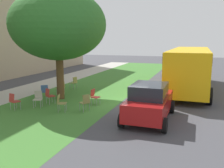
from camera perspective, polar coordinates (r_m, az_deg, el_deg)
The scene contains 15 objects.
ground at distance 13.80m, azimuth 2.23°, elevation -4.76°, with size 80.00×80.00×0.00m, color #424247.
grass_verge at distance 15.02m, azimuth -9.55°, elevation -3.65°, with size 48.00×6.00×0.01m, color #3D752D.
sidewalk_strip at distance 17.53m, azimuth -22.28°, elevation -2.28°, with size 48.00×2.80×0.01m, color #ADA89E.
street_tree at distance 15.12m, azimuth -12.20°, elevation 13.07°, with size 5.56×5.56×6.44m.
chair_0 at distance 13.57m, azimuth -21.54°, elevation -3.49°, with size 0.52×0.52×0.88m.
chair_1 at distance 13.74m, azimuth -16.57°, elevation -3.03°, with size 0.54×0.53×0.88m.
chair_2 at distance 16.44m, azimuth -11.50°, elevation -0.67°, with size 0.48×0.48×0.88m.
chair_3 at distance 12.48m, azimuth -6.13°, elevation -3.98°, with size 0.57×0.58×0.88m.
chair_4 at distance 18.24m, azimuth -8.67°, elevation 0.49°, with size 0.51×0.52×0.88m.
chair_5 at distance 12.59m, azimuth -11.67°, elevation -4.01°, with size 0.52×0.53×0.88m.
chair_6 at distance 15.47m, azimuth -15.21°, elevation -1.50°, with size 0.59×0.59×0.88m.
chair_7 at distance 13.67m, azimuth -4.04°, elevation -2.69°, with size 0.46×0.47×0.88m.
chair_8 at distance 14.29m, azimuth -14.15°, elevation -2.41°, with size 0.57×0.57×0.88m.
parked_car at distance 11.19m, azimuth 8.54°, elevation -4.02°, with size 3.70×1.92×1.65m.
school_bus at distance 18.50m, azimuth 17.36°, elevation 4.16°, with size 10.40×2.80×2.88m.
Camera 1 is at (-12.76, -3.88, 3.58)m, focal length 39.99 mm.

